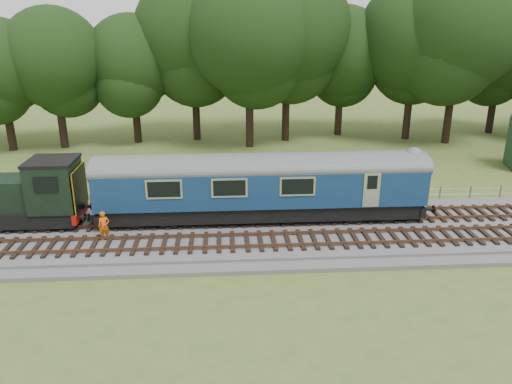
{
  "coord_description": "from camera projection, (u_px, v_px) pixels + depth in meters",
  "views": [
    {
      "loc": [
        -1.76,
        -24.73,
        11.24
      ],
      "look_at": [
        -0.03,
        1.4,
        2.0
      ],
      "focal_mm": 35.0,
      "sensor_mm": 36.0,
      "label": 1
    }
  ],
  "objects": [
    {
      "name": "tree_line",
      "position": [
        242.0,
        140.0,
        47.82
      ],
      "size": [
        70.0,
        8.0,
        18.0
      ],
      "primitive_type": null,
      "color": "black",
      "rests_on": "ground"
    },
    {
      "name": "ballast",
      "position": [
        258.0,
        232.0,
        27.06
      ],
      "size": [
        70.0,
        7.0,
        0.35
      ],
      "primitive_type": "cube",
      "color": "#4C4C4F",
      "rests_on": "ground"
    },
    {
      "name": "worker",
      "position": [
        104.0,
        226.0,
        25.44
      ],
      "size": [
        0.67,
        0.56,
        1.56
      ],
      "primitive_type": "imported",
      "rotation": [
        0.0,
        0.0,
        0.38
      ],
      "color": "#E85A0C",
      "rests_on": "ballast"
    },
    {
      "name": "fence",
      "position": [
        253.0,
        206.0,
        31.35
      ],
      "size": [
        64.0,
        0.12,
        1.0
      ],
      "primitive_type": null,
      "color": "#6B6054",
      "rests_on": "ground"
    },
    {
      "name": "ground",
      "position": [
        258.0,
        235.0,
        27.12
      ],
      "size": [
        120.0,
        120.0,
        0.0
      ],
      "primitive_type": "plane",
      "color": "#446926",
      "rests_on": "ground"
    },
    {
      "name": "shunter_loco",
      "position": [
        5.0,
        198.0,
        26.93
      ],
      "size": [
        8.91,
        2.6,
        3.38
      ],
      "color": "black",
      "rests_on": "ground"
    },
    {
      "name": "track_north",
      "position": [
        257.0,
        218.0,
        28.3
      ],
      "size": [
        67.2,
        2.4,
        0.21
      ],
      "color": "black",
      "rests_on": "ballast"
    },
    {
      "name": "dmu_railcar",
      "position": [
        262.0,
        182.0,
        27.59
      ],
      "size": [
        18.05,
        2.86,
        3.88
      ],
      "color": "black",
      "rests_on": "ground"
    },
    {
      "name": "track_south",
      "position": [
        261.0,
        241.0,
        25.47
      ],
      "size": [
        67.2,
        2.4,
        0.21
      ],
      "color": "black",
      "rests_on": "ballast"
    }
  ]
}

